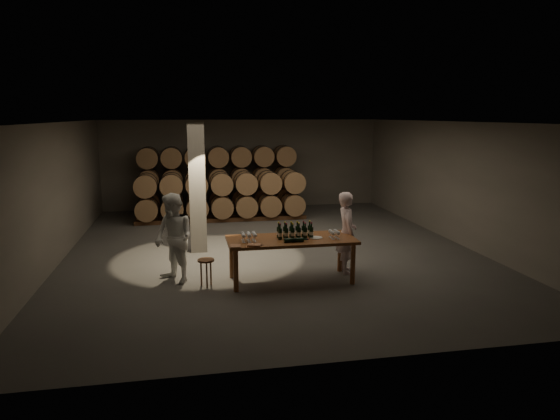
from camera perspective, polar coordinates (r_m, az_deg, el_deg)
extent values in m
plane|color=#4F4D4A|center=(12.76, -1.07, -4.49)|extent=(12.00, 12.00, 0.00)
plane|color=#605E59|center=(12.31, -1.12, 10.03)|extent=(12.00, 12.00, 0.00)
plane|color=#6A655B|center=(18.34, -4.26, 5.26)|extent=(10.00, 0.00, 10.00)
plane|color=#6A655B|center=(6.71, 7.57, -4.60)|extent=(10.00, 0.00, 10.00)
plane|color=#6A655B|center=(12.61, -24.12, 1.80)|extent=(0.00, 12.00, 12.00)
plane|color=#6A655B|center=(14.15, 19.32, 3.03)|extent=(0.00, 12.00, 12.00)
cube|color=slate|center=(12.46, -9.45, 2.51)|extent=(0.40, 0.40, 3.20)
cylinder|color=brown|center=(9.71, -5.07, -6.93)|extent=(0.10, 0.10, 0.84)
cylinder|color=brown|center=(10.19, 8.33, -6.12)|extent=(0.10, 0.10, 0.84)
cylinder|color=brown|center=(10.52, -5.54, -5.51)|extent=(0.10, 0.10, 0.84)
cylinder|color=brown|center=(10.98, 6.86, -4.85)|extent=(0.10, 0.10, 0.84)
cube|color=brown|center=(10.16, 1.29, -3.43)|extent=(2.60, 1.10, 0.06)
cube|color=#56341D|center=(17.39, -6.92, -0.23)|extent=(5.48, 0.10, 0.12)
cube|color=#56341D|center=(17.98, -7.05, 0.13)|extent=(5.48, 0.10, 0.12)
cylinder|color=#966B44|center=(17.62, -14.63, 1.00)|extent=(0.70, 0.95, 0.70)
cylinder|color=black|center=(17.36, -14.68, 0.85)|extent=(0.73, 0.04, 0.73)
cylinder|color=black|center=(17.87, -14.58, 1.14)|extent=(0.73, 0.04, 0.73)
cylinder|color=#966B44|center=(17.58, -12.09, 1.09)|extent=(0.70, 0.95, 0.70)
cylinder|color=black|center=(17.32, -12.11, 0.95)|extent=(0.73, 0.04, 0.73)
cylinder|color=black|center=(17.84, -12.08, 1.23)|extent=(0.73, 0.04, 0.73)
cylinder|color=#966B44|center=(17.58, -9.55, 1.18)|extent=(0.70, 0.95, 0.70)
cylinder|color=black|center=(17.32, -9.53, 1.04)|extent=(0.73, 0.04, 0.73)
cylinder|color=black|center=(17.83, -9.57, 1.32)|extent=(0.73, 0.04, 0.73)
cylinder|color=#966B44|center=(17.61, -7.02, 1.27)|extent=(0.70, 0.95, 0.70)
cylinder|color=black|center=(17.35, -6.96, 1.13)|extent=(0.73, 0.04, 0.73)
cylinder|color=black|center=(17.86, -7.07, 1.40)|extent=(0.73, 0.04, 0.73)
cylinder|color=#966B44|center=(17.67, -4.49, 1.35)|extent=(0.70, 0.95, 0.70)
cylinder|color=black|center=(17.42, -4.40, 1.21)|extent=(0.73, 0.04, 0.73)
cylinder|color=black|center=(17.93, -4.58, 1.48)|extent=(0.73, 0.04, 0.73)
cylinder|color=#966B44|center=(17.77, -1.99, 1.43)|extent=(0.70, 0.95, 0.70)
cylinder|color=black|center=(17.52, -1.86, 1.29)|extent=(0.73, 0.04, 0.73)
cylinder|color=black|center=(18.03, -2.12, 1.56)|extent=(0.73, 0.04, 0.73)
cylinder|color=#966B44|center=(17.91, 0.48, 1.51)|extent=(0.70, 0.95, 0.70)
cylinder|color=black|center=(17.66, 0.64, 1.37)|extent=(0.73, 0.04, 0.73)
cylinder|color=black|center=(18.16, 0.32, 1.64)|extent=(0.73, 0.04, 0.73)
cylinder|color=#966B44|center=(17.51, -14.75, 3.38)|extent=(0.70, 0.95, 0.70)
cylinder|color=black|center=(17.25, -14.80, 3.28)|extent=(0.73, 0.04, 0.73)
cylinder|color=black|center=(17.77, -14.69, 3.49)|extent=(0.73, 0.04, 0.73)
cylinder|color=#966B44|center=(17.47, -12.19, 3.48)|extent=(0.70, 0.95, 0.70)
cylinder|color=black|center=(17.22, -12.21, 3.37)|extent=(0.73, 0.04, 0.73)
cylinder|color=black|center=(17.73, -12.17, 3.59)|extent=(0.73, 0.04, 0.73)
cylinder|color=#966B44|center=(17.47, -9.63, 3.57)|extent=(0.70, 0.95, 0.70)
cylinder|color=black|center=(17.21, -9.61, 3.47)|extent=(0.73, 0.04, 0.73)
cylinder|color=black|center=(17.73, -9.65, 3.68)|extent=(0.73, 0.04, 0.73)
cylinder|color=#966B44|center=(17.50, -7.07, 3.66)|extent=(0.70, 0.95, 0.70)
cylinder|color=black|center=(17.24, -7.01, 3.55)|extent=(0.73, 0.04, 0.73)
cylinder|color=black|center=(17.76, -7.13, 3.76)|extent=(0.73, 0.04, 0.73)
cylinder|color=#966B44|center=(17.57, -4.53, 3.73)|extent=(0.70, 0.95, 0.70)
cylinder|color=black|center=(17.31, -4.43, 3.63)|extent=(0.73, 0.04, 0.73)
cylinder|color=black|center=(17.82, -4.62, 3.83)|extent=(0.73, 0.04, 0.73)
cylinder|color=#966B44|center=(17.67, -2.01, 3.80)|extent=(0.70, 0.95, 0.70)
cylinder|color=black|center=(17.41, -1.88, 3.70)|extent=(0.73, 0.04, 0.73)
cylinder|color=black|center=(17.92, -2.13, 3.90)|extent=(0.73, 0.04, 0.73)
cylinder|color=#966B44|center=(17.80, 0.48, 3.86)|extent=(0.70, 0.95, 0.70)
cylinder|color=black|center=(17.55, 0.65, 3.76)|extent=(0.73, 0.04, 0.73)
cylinder|color=black|center=(18.06, 0.32, 3.96)|extent=(0.73, 0.04, 0.73)
cylinder|color=#966B44|center=(17.44, -14.86, 5.80)|extent=(0.70, 0.95, 0.70)
cylinder|color=black|center=(17.18, -14.92, 5.72)|extent=(0.73, 0.04, 0.73)
cylinder|color=black|center=(17.69, -14.81, 5.87)|extent=(0.73, 0.04, 0.73)
cylinder|color=#966B44|center=(17.40, -12.29, 5.90)|extent=(0.70, 0.95, 0.70)
cylinder|color=black|center=(17.14, -12.31, 5.83)|extent=(0.73, 0.04, 0.73)
cylinder|color=black|center=(17.66, -12.27, 5.97)|extent=(0.73, 0.04, 0.73)
cylinder|color=#966B44|center=(17.39, -9.71, 5.99)|extent=(0.70, 0.95, 0.70)
cylinder|color=black|center=(17.14, -9.69, 5.92)|extent=(0.73, 0.04, 0.73)
cylinder|color=black|center=(17.65, -9.72, 6.06)|extent=(0.73, 0.04, 0.73)
cylinder|color=#966B44|center=(17.43, -7.13, 6.07)|extent=(0.70, 0.95, 0.70)
cylinder|color=black|center=(17.17, -7.07, 6.00)|extent=(0.73, 0.04, 0.73)
cylinder|color=black|center=(17.68, -7.18, 6.14)|extent=(0.73, 0.04, 0.73)
cylinder|color=#966B44|center=(17.49, -4.56, 6.14)|extent=(0.70, 0.95, 0.70)
cylinder|color=black|center=(17.24, -4.47, 6.07)|extent=(0.73, 0.04, 0.73)
cylinder|color=black|center=(17.75, -4.66, 6.20)|extent=(0.73, 0.04, 0.73)
cylinder|color=#966B44|center=(17.59, -2.02, 6.19)|extent=(0.70, 0.95, 0.70)
cylinder|color=black|center=(17.34, -1.89, 6.12)|extent=(0.73, 0.04, 0.73)
cylinder|color=black|center=(17.85, -2.15, 6.26)|extent=(0.73, 0.04, 0.73)
cylinder|color=#966B44|center=(17.73, 0.48, 6.23)|extent=(0.70, 0.95, 0.70)
cylinder|color=black|center=(17.47, 0.65, 6.17)|extent=(0.73, 0.04, 0.73)
cylinder|color=black|center=(17.98, 0.32, 6.30)|extent=(0.73, 0.04, 0.73)
cube|color=#56341D|center=(16.02, -6.57, -1.17)|extent=(5.48, 0.10, 0.12)
cube|color=#56341D|center=(16.60, -6.73, -0.75)|extent=(5.48, 0.10, 0.12)
cylinder|color=#966B44|center=(16.24, -14.94, 0.17)|extent=(0.70, 0.95, 0.70)
cylinder|color=black|center=(15.99, -15.01, 0.00)|extent=(0.73, 0.04, 0.73)
cylinder|color=black|center=(16.50, -14.88, 0.33)|extent=(0.73, 0.04, 0.73)
cylinder|color=#966B44|center=(16.20, -12.19, 0.27)|extent=(0.70, 0.95, 0.70)
cylinder|color=black|center=(15.95, -12.21, 0.10)|extent=(0.73, 0.04, 0.73)
cylinder|color=black|center=(16.46, -12.17, 0.43)|extent=(0.73, 0.04, 0.73)
cylinder|color=#966B44|center=(16.20, -9.44, 0.36)|extent=(0.70, 0.95, 0.70)
cylinder|color=black|center=(15.94, -9.41, 0.20)|extent=(0.73, 0.04, 0.73)
cylinder|color=black|center=(16.45, -9.46, 0.53)|extent=(0.73, 0.04, 0.73)
cylinder|color=#966B44|center=(16.23, -6.68, 0.46)|extent=(0.70, 0.95, 0.70)
cylinder|color=black|center=(15.98, -6.62, 0.30)|extent=(0.73, 0.04, 0.73)
cylinder|color=black|center=(16.49, -6.75, 0.62)|extent=(0.73, 0.04, 0.73)
cylinder|color=#966B44|center=(16.30, -3.95, 0.55)|extent=(0.70, 0.95, 0.70)
cylinder|color=black|center=(16.05, -3.84, 0.39)|extent=(0.73, 0.04, 0.73)
cylinder|color=black|center=(16.56, -4.06, 0.71)|extent=(0.73, 0.04, 0.73)
cylinder|color=#966B44|center=(16.41, -1.25, 0.65)|extent=(0.70, 0.95, 0.70)
cylinder|color=black|center=(16.16, -1.09, 0.49)|extent=(0.73, 0.04, 0.73)
cylinder|color=black|center=(16.67, -1.39, 0.80)|extent=(0.73, 0.04, 0.73)
cylinder|color=#966B44|center=(16.56, 1.42, 0.74)|extent=(0.70, 0.95, 0.70)
cylinder|color=black|center=(16.31, 1.61, 0.58)|extent=(0.73, 0.04, 0.73)
cylinder|color=black|center=(16.81, 1.23, 0.89)|extent=(0.73, 0.04, 0.73)
cylinder|color=#966B44|center=(16.13, -15.07, 2.75)|extent=(0.70, 0.95, 0.70)
cylinder|color=black|center=(15.87, -15.14, 2.63)|extent=(0.73, 0.04, 0.73)
cylinder|color=black|center=(16.38, -15.01, 2.88)|extent=(0.73, 0.04, 0.73)
cylinder|color=#966B44|center=(16.09, -12.30, 2.86)|extent=(0.70, 0.95, 0.70)
cylinder|color=black|center=(15.83, -12.32, 2.73)|extent=(0.73, 0.04, 0.73)
cylinder|color=black|center=(16.34, -12.28, 2.98)|extent=(0.73, 0.04, 0.73)
cylinder|color=#966B44|center=(16.08, -9.52, 2.96)|extent=(0.70, 0.95, 0.70)
cylinder|color=black|center=(15.82, -9.49, 2.83)|extent=(0.73, 0.04, 0.73)
cylinder|color=black|center=(16.34, -9.54, 3.08)|extent=(0.73, 0.04, 0.73)
cylinder|color=#966B44|center=(16.12, -6.74, 3.05)|extent=(0.70, 0.95, 0.70)
cylinder|color=black|center=(15.86, -6.67, 2.92)|extent=(0.73, 0.04, 0.73)
cylinder|color=black|center=(16.37, -6.81, 3.17)|extent=(0.73, 0.04, 0.73)
cylinder|color=#966B44|center=(16.19, -3.98, 3.13)|extent=(0.70, 0.95, 0.70)
cylinder|color=black|center=(15.93, -3.87, 3.01)|extent=(0.73, 0.04, 0.73)
cylinder|color=black|center=(16.44, -4.09, 3.25)|extent=(0.73, 0.04, 0.73)
cylinder|color=#966B44|center=(16.30, -1.26, 3.21)|extent=(0.70, 0.95, 0.70)
cylinder|color=black|center=(16.04, -1.10, 3.09)|extent=(0.73, 0.04, 0.73)
cylinder|color=black|center=(16.55, -1.40, 3.32)|extent=(0.73, 0.04, 0.73)
cylinder|color=#966B44|center=(16.44, 1.43, 3.27)|extent=(0.70, 0.95, 0.70)
cylinder|color=black|center=(16.19, 1.62, 3.16)|extent=(0.73, 0.04, 0.73)
cylinder|color=black|center=(16.70, 1.24, 3.39)|extent=(0.73, 0.04, 0.73)
cylinder|color=black|center=(10.04, 0.01, -2.77)|extent=(0.08, 0.08, 0.22)
cylinder|color=silver|center=(10.05, 0.01, -2.83)|extent=(0.08, 0.08, 0.07)
cylinder|color=black|center=(10.01, 0.01, -1.90)|extent=(0.03, 0.03, 0.09)
cylinder|color=yellow|center=(10.00, 0.01, -1.62)|extent=(0.03, 0.03, 0.03)
cylinder|color=black|center=(10.19, -0.15, -2.58)|extent=(0.08, 0.08, 0.22)
cylinder|color=silver|center=(10.19, -0.15, -2.63)|extent=(0.08, 0.08, 0.07)
cylinder|color=black|center=(10.15, -0.15, -1.72)|extent=(0.03, 0.03, 0.09)
cylinder|color=maroon|center=(10.14, -0.15, -1.44)|extent=(0.03, 0.03, 0.03)
cylinder|color=black|center=(10.07, 0.73, -2.74)|extent=(0.08, 0.08, 0.22)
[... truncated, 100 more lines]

